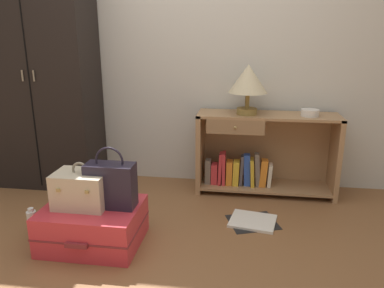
# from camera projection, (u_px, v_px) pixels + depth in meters

# --- Properties ---
(ground_plane) EXTENTS (9.00, 9.00, 0.00)m
(ground_plane) POSITION_uv_depth(u_px,v_px,m) (149.00, 267.00, 2.24)
(ground_plane) COLOR brown
(back_wall) EXTENTS (6.40, 0.10, 2.60)m
(back_wall) POSITION_uv_depth(u_px,v_px,m) (188.00, 39.00, 3.30)
(back_wall) COLOR beige
(back_wall) RESTS_ON ground_plane
(wardrobe) EXTENTS (0.89, 0.47, 2.03)m
(wardrobe) POSITION_uv_depth(u_px,v_px,m) (43.00, 73.00, 3.27)
(wardrobe) COLOR black
(wardrobe) RESTS_ON ground_plane
(bookshelf) EXTENTS (1.18, 0.36, 0.70)m
(bookshelf) POSITION_uv_depth(u_px,v_px,m) (259.00, 155.00, 3.25)
(bookshelf) COLOR #A37A51
(bookshelf) RESTS_ON ground_plane
(table_lamp) EXTENTS (0.32, 0.32, 0.41)m
(table_lamp) POSITION_uv_depth(u_px,v_px,m) (248.00, 81.00, 3.05)
(table_lamp) COLOR olive
(table_lamp) RESTS_ON bookshelf
(bowl) EXTENTS (0.14, 0.14, 0.06)m
(bowl) POSITION_uv_depth(u_px,v_px,m) (310.00, 113.00, 3.05)
(bowl) COLOR silver
(bowl) RESTS_ON bookshelf
(suitcase_large) EXTENTS (0.63, 0.52, 0.27)m
(suitcase_large) POSITION_uv_depth(u_px,v_px,m) (93.00, 225.00, 2.47)
(suitcase_large) COLOR #D1333D
(suitcase_large) RESTS_ON ground_plane
(train_case) EXTENTS (0.34, 0.25, 0.30)m
(train_case) POSITION_uv_depth(u_px,v_px,m) (82.00, 189.00, 2.41)
(train_case) COLOR beige
(train_case) RESTS_ON suitcase_large
(handbag) EXTENTS (0.31, 0.14, 0.40)m
(handbag) POSITION_uv_depth(u_px,v_px,m) (111.00, 184.00, 2.40)
(handbag) COLOR #231E2D
(handbag) RESTS_ON suitcase_large
(bottle) EXTENTS (0.06, 0.06, 0.22)m
(bottle) POSITION_uv_depth(u_px,v_px,m) (33.00, 224.00, 2.55)
(bottle) COLOR white
(bottle) RESTS_ON ground_plane
(open_book_on_floor) EXTENTS (0.42, 0.39, 0.02)m
(open_book_on_floor) POSITION_uv_depth(u_px,v_px,m) (253.00, 221.00, 2.78)
(open_book_on_floor) COLOR white
(open_book_on_floor) RESTS_ON ground_plane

